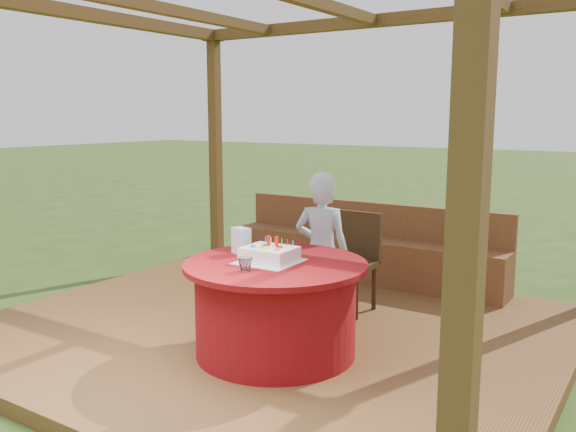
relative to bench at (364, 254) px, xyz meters
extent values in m
plane|color=#2C4818|center=(0.00, -1.72, -0.38)|extent=(60.00, 60.00, 0.00)
cube|color=brown|center=(0.00, -1.72, -0.32)|extent=(4.50, 4.00, 0.12)
cube|color=brown|center=(2.13, -3.60, 1.03)|extent=(0.12, 0.12, 2.60)
cube|color=brown|center=(-2.13, 0.16, 1.03)|extent=(0.12, 0.12, 2.60)
cube|color=brown|center=(0.00, 0.16, 2.40)|extent=(4.50, 0.14, 0.12)
cube|color=brown|center=(-2.13, -1.72, 2.40)|extent=(0.14, 4.00, 0.12)
cube|color=brown|center=(-1.30, -1.72, 2.40)|extent=(0.10, 3.70, 0.10)
cube|color=brown|center=(0.00, -0.02, -0.04)|extent=(3.00, 0.42, 0.45)
cube|color=brown|center=(0.00, 0.16, 0.36)|extent=(3.00, 0.06, 0.35)
cylinder|color=maroon|center=(0.37, -2.20, 0.06)|extent=(1.16, 1.16, 0.64)
cylinder|color=maroon|center=(0.37, -2.20, 0.40)|extent=(1.32, 1.32, 0.04)
cube|color=#342210|center=(0.36, -1.05, 0.15)|extent=(0.43, 0.43, 0.05)
cylinder|color=#342210|center=(0.19, -1.21, -0.06)|extent=(0.04, 0.04, 0.42)
cylinder|color=#342210|center=(0.53, -1.22, -0.06)|extent=(0.04, 0.04, 0.42)
cylinder|color=#342210|center=(0.20, -0.88, -0.06)|extent=(0.04, 0.04, 0.42)
cylinder|color=#342210|center=(0.54, -0.89, -0.06)|extent=(0.04, 0.04, 0.42)
cube|color=#342210|center=(0.37, -0.86, 0.38)|extent=(0.42, 0.05, 0.45)
imported|color=#96C0DF|center=(0.29, -1.40, 0.34)|extent=(0.51, 0.42, 1.22)
sphere|color=white|center=(0.29, -1.40, 0.89)|extent=(0.21, 0.21, 0.21)
cube|color=white|center=(0.33, -2.22, 0.42)|extent=(0.42, 0.42, 0.01)
cube|color=white|center=(0.33, -2.22, 0.47)|extent=(0.36, 0.30, 0.10)
cylinder|color=red|center=(0.30, -2.18, 0.56)|extent=(0.03, 0.03, 0.07)
cylinder|color=red|center=(0.37, -2.18, 0.56)|extent=(0.03, 0.03, 0.07)
sphere|color=blue|center=(0.23, -2.28, 0.54)|extent=(0.04, 0.04, 0.04)
sphere|color=yellow|center=(0.33, -2.29, 0.54)|extent=(0.04, 0.04, 0.04)
sphere|color=orange|center=(0.43, -2.27, 0.54)|extent=(0.04, 0.04, 0.04)
sphere|color=green|center=(0.27, -2.20, 0.54)|extent=(0.04, 0.04, 0.04)
sphere|color=red|center=(0.40, -2.19, 0.54)|extent=(0.04, 0.04, 0.04)
cube|color=#F19CDD|center=(0.00, -2.11, 0.52)|extent=(0.16, 0.13, 0.20)
imported|color=silver|center=(0.34, -2.53, 0.46)|extent=(0.13, 0.13, 0.09)
camera|label=1|loc=(2.75, -5.70, 1.45)|focal=38.00mm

